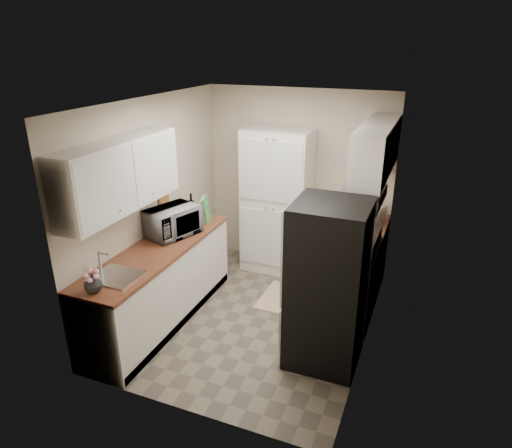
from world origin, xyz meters
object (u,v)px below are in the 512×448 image
pantry_cabinet (277,202)px  electric_range (345,282)px  toaster_oven (368,215)px  refrigerator (328,285)px  wine_bottle (191,208)px  microwave (173,222)px

pantry_cabinet → electric_range: bearing=-38.2°
electric_range → toaster_oven: toaster_oven is taller
pantry_cabinet → electric_range: size_ratio=1.77×
refrigerator → wine_bottle: bearing=156.6°
electric_range → wine_bottle: size_ratio=3.43×
microwave → wine_bottle: size_ratio=1.84×
refrigerator → microwave: bearing=169.3°
pantry_cabinet → wine_bottle: 1.21m
microwave → toaster_oven: microwave is taller
pantry_cabinet → refrigerator: size_ratio=1.18×
electric_range → refrigerator: 0.88m
electric_range → toaster_oven: (0.08, 0.82, 0.55)m
refrigerator → wine_bottle: size_ratio=5.16×
refrigerator → wine_bottle: 2.18m
pantry_cabinet → electric_range: (1.17, -0.93, -0.52)m
electric_range → pantry_cabinet: bearing=141.8°
pantry_cabinet → microwave: 1.59m
pantry_cabinet → refrigerator: 2.07m
microwave → wine_bottle: bearing=21.5°
pantry_cabinet → microwave: size_ratio=3.30×
refrigerator → toaster_oven: bearing=85.8°
electric_range → wine_bottle: wine_bottle is taller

